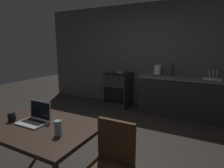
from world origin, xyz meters
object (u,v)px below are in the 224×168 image
chair (111,164)px  drinking_glass (58,128)px  laptop (35,119)px  bottle_b (172,70)px  frying_pan (119,72)px  dining_table (42,131)px  electric_kettle (158,70)px  coffee_mug (12,117)px  stove_oven (119,89)px  dish_rack (213,77)px

chair → drinking_glass: 0.60m
laptop → bottle_b: 3.24m
frying_pan → bottle_b: bearing=4.7°
dining_table → electric_kettle: size_ratio=4.98×
dining_table → coffee_mug: 0.41m
dining_table → coffee_mug: size_ratio=10.30×
dining_table → coffee_mug: bearing=-168.0°
coffee_mug → frying_pan: bearing=92.5°
stove_oven → drinking_glass: (0.87, -3.13, 0.36)m
drinking_glass → bottle_b: size_ratio=0.52×
stove_oven → chair: bearing=-65.4°
chair → electric_kettle: electric_kettle is taller
chair → coffee_mug: 1.26m
chair → laptop: size_ratio=2.83×
laptop → dish_rack: (1.73, 3.02, 0.16)m
coffee_mug → bottle_b: (1.17, 3.19, 0.24)m
electric_kettle → drinking_glass: (-0.14, -3.13, -0.20)m
stove_oven → laptop: size_ratio=2.78×
dining_table → coffee_mug: (-0.38, -0.08, 0.12)m
laptop → dining_table: bearing=-15.7°
dish_rack → chair: bearing=-104.3°
stove_oven → laptop: (0.42, -3.02, 0.33)m
dining_table → chair: (0.85, 0.01, -0.14)m
laptop → drinking_glass: laptop is taller
laptop → bottle_b: bearing=64.9°
drinking_glass → electric_kettle: bearing=87.5°
dining_table → laptop: (-0.11, 0.01, 0.12)m
coffee_mug → electric_kettle: bearing=74.7°
dish_rack → dining_table: bearing=-118.1°
frying_pan → coffee_mug: bearing=-87.5°
dish_rack → stove_oven: bearing=-179.9°
stove_oven → drinking_glass: bearing=-74.5°
laptop → drinking_glass: bearing=-22.7°
electric_kettle → frying_pan: (-0.99, -0.03, -0.09)m
coffee_mug → bottle_b: 3.41m
dining_table → bottle_b: bearing=75.8°
laptop → chair: bearing=-9.0°
dining_table → dish_rack: (1.62, 3.03, 0.28)m
electric_kettle → dish_rack: (1.15, 0.00, -0.07)m
stove_oven → electric_kettle: bearing=0.1°
dining_table → drinking_glass: bearing=-16.1°
dish_rack → drinking_glass: bearing=-112.4°
chair → drinking_glass: chair is taller
laptop → electric_kettle: size_ratio=1.29×
drinking_glass → dining_table: bearing=163.9°
chair → electric_kettle: size_ratio=3.65×
laptop → frying_pan: (-0.40, 2.99, 0.14)m
coffee_mug → stove_oven: bearing=92.8°
drinking_glass → bottle_b: bearing=81.9°
frying_pan → coffee_mug: (0.14, -3.08, -0.13)m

